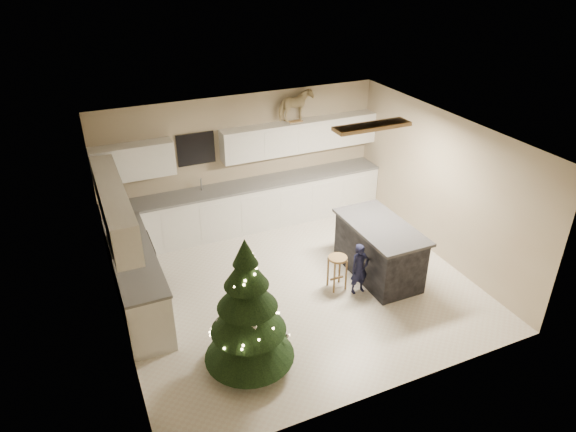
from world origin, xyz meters
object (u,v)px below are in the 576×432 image
(christmas_tree, at_px, (248,317))
(toddler, at_px, (359,269))
(rocking_horse, at_px, (295,106))
(island, at_px, (379,250))
(bar_stool, at_px, (337,265))

(christmas_tree, xyz_separation_m, toddler, (2.18, 0.83, -0.38))
(christmas_tree, relative_size, rocking_horse, 2.65)
(island, xyz_separation_m, toddler, (-0.56, -0.31, -0.04))
(bar_stool, relative_size, christmas_tree, 0.30)
(rocking_horse, bearing_deg, island, 175.00)
(bar_stool, relative_size, toddler, 0.67)
(christmas_tree, distance_m, toddler, 2.37)
(island, height_order, toddler, island)
(bar_stool, bearing_deg, island, 4.70)
(island, xyz_separation_m, christmas_tree, (-2.74, -1.14, 0.34))
(island, bearing_deg, rocking_horse, 98.42)
(christmas_tree, relative_size, toddler, 2.26)
(toddler, relative_size, rocking_horse, 1.17)
(island, height_order, rocking_horse, rocking_horse)
(bar_stool, xyz_separation_m, rocking_horse, (0.45, 2.62, 1.87))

